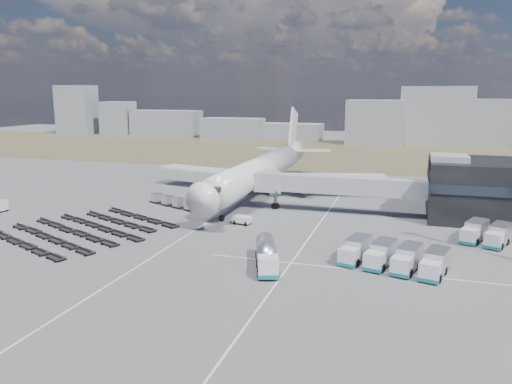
% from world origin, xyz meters
% --- Properties ---
extents(ground, '(420.00, 420.00, 0.00)m').
position_xyz_m(ground, '(0.00, 0.00, 0.00)').
color(ground, '#565659').
rests_on(ground, ground).
extents(grass_strip, '(420.00, 90.00, 0.01)m').
position_xyz_m(grass_strip, '(0.00, 110.00, 0.01)').
color(grass_strip, '#48452B').
rests_on(grass_strip, ground).
extents(lane_markings, '(47.12, 110.00, 0.01)m').
position_xyz_m(lane_markings, '(9.77, 3.00, 0.01)').
color(lane_markings, silver).
rests_on(lane_markings, ground).
extents(jet_bridge, '(30.30, 3.80, 7.05)m').
position_xyz_m(jet_bridge, '(15.90, 20.42, 5.05)').
color(jet_bridge, '#939399').
rests_on(jet_bridge, ground).
extents(airliner, '(51.59, 64.53, 17.62)m').
position_xyz_m(airliner, '(0.00, 32.38, 5.29)').
color(airliner, silver).
rests_on(airliner, ground).
extents(skyline, '(298.67, 27.40, 24.54)m').
position_xyz_m(skyline, '(-0.62, 151.62, 8.61)').
color(skyline, gray).
rests_on(skyline, ground).
extents(fuel_tanker, '(5.55, 10.15, 3.19)m').
position_xyz_m(fuel_tanker, '(13.46, -10.44, 1.60)').
color(fuel_tanker, silver).
rests_on(fuel_tanker, ground).
extents(pushback_tug, '(3.23, 2.20, 1.37)m').
position_xyz_m(pushback_tug, '(4.00, 8.00, 0.69)').
color(pushback_tug, silver).
rests_on(pushback_tug, ground).
extents(catering_truck, '(4.66, 6.48, 2.75)m').
position_xyz_m(catering_truck, '(2.17, 33.77, 1.41)').
color(catering_truck, silver).
rests_on(catering_truck, ground).
extents(service_trucks_near, '(13.46, 9.56, 2.70)m').
position_xyz_m(service_trucks_near, '(28.47, -6.05, 1.47)').
color(service_trucks_near, silver).
rests_on(service_trucks_near, ground).
extents(service_trucks_far, '(7.65, 8.25, 2.67)m').
position_xyz_m(service_trucks_far, '(40.78, 8.63, 1.45)').
color(service_trucks_far, silver).
rests_on(service_trucks_far, ground).
extents(uld_row, '(12.08, 6.57, 1.73)m').
position_xyz_m(uld_row, '(-12.73, 16.14, 1.04)').
color(uld_row, black).
rests_on(uld_row, ground).
extents(baggage_dollies, '(28.02, 28.27, 0.69)m').
position_xyz_m(baggage_dollies, '(-18.43, -3.25, 0.35)').
color(baggage_dollies, black).
rests_on(baggage_dollies, ground).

